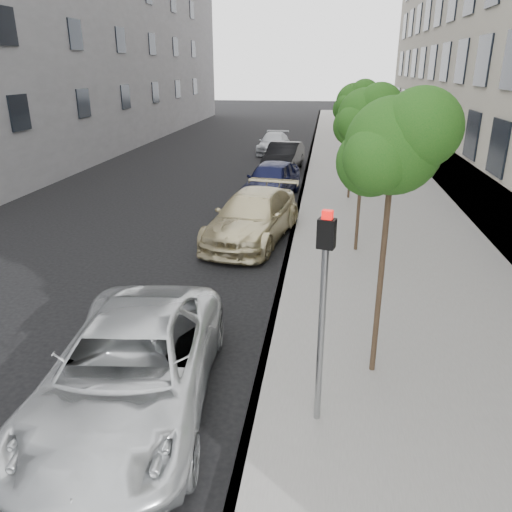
% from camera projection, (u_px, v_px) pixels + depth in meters
% --- Properties ---
extents(ground, '(160.00, 160.00, 0.00)m').
position_uv_depth(ground, '(182.00, 412.00, 8.28)').
color(ground, black).
rests_on(ground, ground).
extents(sidewalk, '(6.40, 72.00, 0.14)m').
position_uv_depth(sidewalk, '(361.00, 161.00, 29.91)').
color(sidewalk, gray).
rests_on(sidewalk, ground).
extents(curb, '(0.15, 72.00, 0.14)m').
position_uv_depth(curb, '(309.00, 159.00, 30.31)').
color(curb, '#9E9B93').
rests_on(curb, ground).
extents(tree_near, '(1.83, 1.63, 4.98)m').
position_uv_depth(tree_near, '(395.00, 146.00, 7.75)').
color(tree_near, '#38281C').
rests_on(tree_near, sidewalk).
extents(tree_mid, '(1.84, 1.64, 4.85)m').
position_uv_depth(tree_mid, '(366.00, 116.00, 13.81)').
color(tree_mid, '#38281C').
rests_on(tree_mid, sidewalk).
extents(tree_far, '(1.79, 1.59, 4.78)m').
position_uv_depth(tree_far, '(355.00, 102.00, 19.84)').
color(tree_far, '#38281C').
rests_on(tree_far, sidewalk).
extents(signal_pole, '(0.28, 0.23, 3.41)m').
position_uv_depth(signal_pole, '(323.00, 297.00, 7.18)').
color(signal_pole, '#939699').
rests_on(signal_pole, sidewalk).
extents(minivan, '(3.14, 5.81, 1.55)m').
position_uv_depth(minivan, '(131.00, 369.00, 8.09)').
color(minivan, silver).
rests_on(minivan, ground).
extents(suv, '(3.03, 5.64, 1.55)m').
position_uv_depth(suv, '(253.00, 217.00, 16.25)').
color(suv, beige).
rests_on(suv, ground).
extents(sedan_blue, '(2.51, 4.86, 1.58)m').
position_uv_depth(sedan_blue, '(271.00, 180.00, 21.43)').
color(sedan_blue, '#101438').
rests_on(sedan_blue, ground).
extents(sedan_black, '(2.07, 4.73, 1.51)m').
position_uv_depth(sedan_black, '(284.00, 157.00, 27.03)').
color(sedan_black, black).
rests_on(sedan_black, ground).
extents(sedan_rear, '(1.95, 4.48, 1.28)m').
position_uv_depth(sedan_rear, '(274.00, 143.00, 32.68)').
color(sedan_rear, '#B4B8BD').
rests_on(sedan_rear, ground).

